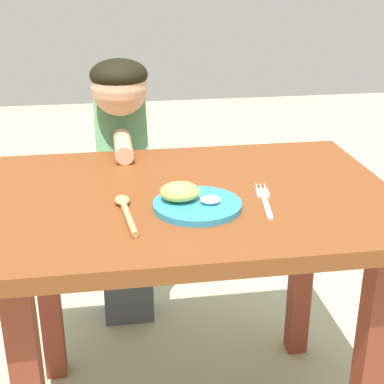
{
  "coord_description": "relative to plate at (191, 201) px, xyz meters",
  "views": [
    {
      "loc": [
        -0.2,
        -1.32,
        1.27
      ],
      "look_at": [
        -0.0,
        -0.04,
        0.74
      ],
      "focal_mm": 53.66,
      "sensor_mm": 36.0,
      "label": 1
    }
  ],
  "objects": [
    {
      "name": "dining_table",
      "position": [
        0.01,
        0.09,
        -0.14
      ],
      "size": [
        1.03,
        0.73,
        0.72
      ],
      "color": "brown",
      "rests_on": "ground_plane"
    },
    {
      "name": "plate",
      "position": [
        0.0,
        0.0,
        0.0
      ],
      "size": [
        0.21,
        0.21,
        0.06
      ],
      "color": "#2F93BF",
      "rests_on": "dining_table"
    },
    {
      "name": "fork",
      "position": [
        0.18,
        0.01,
        -0.01
      ],
      "size": [
        0.05,
        0.22,
        0.01
      ],
      "rotation": [
        0.0,
        0.0,
        1.42
      ],
      "color": "silver",
      "rests_on": "dining_table"
    },
    {
      "name": "spoon",
      "position": [
        -0.15,
        -0.01,
        -0.01
      ],
      "size": [
        0.05,
        0.21,
        0.02
      ],
      "rotation": [
        0.0,
        0.0,
        1.68
      ],
      "color": "tan",
      "rests_on": "dining_table"
    },
    {
      "name": "person",
      "position": [
        -0.14,
        0.59,
        -0.18
      ],
      "size": [
        0.18,
        0.39,
        0.99
      ],
      "rotation": [
        0.0,
        0.0,
        3.14
      ],
      "color": "#454E59",
      "rests_on": "ground_plane"
    }
  ]
}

